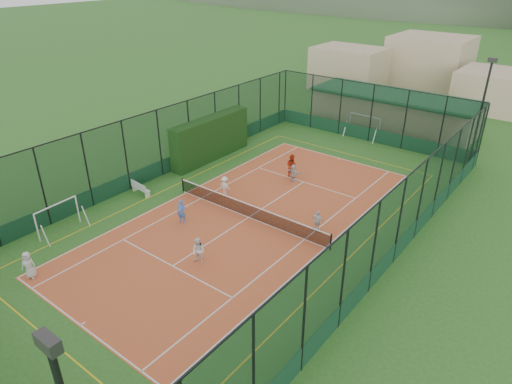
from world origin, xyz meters
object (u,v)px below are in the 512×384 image
at_px(futsal_goal_near, 58,218).
at_px(child_near_right, 199,251).
at_px(child_far_right, 318,221).
at_px(coach, 292,166).
at_px(futsal_goal_far, 364,126).
at_px(child_near_left, 28,265).
at_px(child_near_mid, 182,211).
at_px(child_far_left, 225,186).
at_px(floodlight_ne, 480,115).
at_px(white_bench, 141,188).
at_px(clubhouse, 393,110).
at_px(child_far_back, 294,173).

xyz_separation_m(futsal_goal_near, child_near_right, (8.70, 2.73, -0.13)).
relative_size(child_far_right, coach, 0.79).
xyz_separation_m(futsal_goal_far, child_near_left, (-4.15, -29.10, -0.23)).
height_order(child_near_mid, coach, coach).
bearing_deg(child_far_left, floodlight_ne, -128.69).
distance_m(child_near_right, child_far_left, 8.00).
bearing_deg(white_bench, child_far_right, 20.66).
bearing_deg(child_far_right, floodlight_ne, -109.65).
distance_m(white_bench, child_near_left, 9.82).
height_order(futsal_goal_near, child_far_right, futsal_goal_near).
height_order(floodlight_ne, child_far_left, floodlight_ne).
relative_size(child_near_mid, child_near_right, 1.02).
height_order(white_bench, child_near_right, child_near_right).
distance_m(futsal_goal_near, child_near_mid, 7.13).
height_order(clubhouse, coach, clubhouse).
bearing_deg(clubhouse, coach, -94.66).
relative_size(futsal_goal_near, child_near_right, 1.84).
bearing_deg(futsal_goal_near, coach, -26.84).
relative_size(floodlight_ne, child_near_mid, 5.36).
relative_size(white_bench, child_near_mid, 1.10).
relative_size(white_bench, coach, 0.97).
xyz_separation_m(white_bench, coach, (6.55, 8.64, 0.41)).
bearing_deg(futsal_goal_near, child_near_right, -75.47).
height_order(floodlight_ne, white_bench, floodlight_ne).
relative_size(clubhouse, coach, 8.70).
xyz_separation_m(clubhouse, futsal_goal_near, (-7.79, -30.07, -0.68)).
distance_m(floodlight_ne, white_bench, 25.07).
xyz_separation_m(futsal_goal_far, child_far_right, (5.04, -16.49, -0.28)).
distance_m(white_bench, futsal_goal_far, 20.90).
xyz_separation_m(clubhouse, white_bench, (-7.80, -24.01, -1.10)).
height_order(floodlight_ne, clubhouse, floodlight_ne).
distance_m(clubhouse, futsal_goal_far, 4.43).
xyz_separation_m(white_bench, child_far_left, (4.56, 3.49, 0.18)).
relative_size(clubhouse, child_far_left, 11.69).
xyz_separation_m(child_far_right, child_far_back, (-4.89, 4.84, -0.03)).
xyz_separation_m(floodlight_ne, child_near_right, (-7.69, -21.94, -3.36)).
bearing_deg(clubhouse, child_near_mid, -96.46).
height_order(white_bench, child_far_back, child_far_back).
relative_size(floodlight_ne, white_bench, 4.86).
height_order(child_far_left, child_far_right, child_far_right).
height_order(futsal_goal_near, futsal_goal_far, futsal_goal_far).
xyz_separation_m(child_far_right, coach, (-5.47, 5.43, 0.19)).
bearing_deg(child_far_left, coach, -111.76).
xyz_separation_m(child_near_mid, child_far_right, (7.04, 4.15, -0.08)).
relative_size(floodlight_ne, coach, 4.72).
distance_m(futsal_goal_far, child_near_left, 29.40).
height_order(futsal_goal_far, child_far_right, futsal_goal_far).
bearing_deg(child_far_back, child_near_mid, 79.60).
distance_m(child_far_right, coach, 7.71).
bearing_deg(child_far_back, child_far_right, 138.36).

